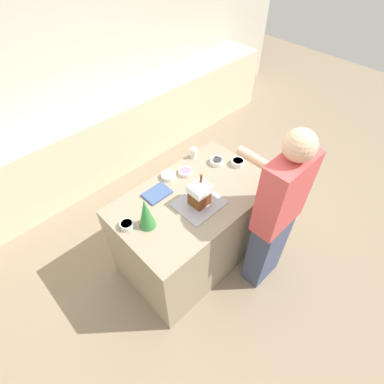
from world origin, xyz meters
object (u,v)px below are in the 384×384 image
(gingerbread_house, at_px, (199,194))
(decorative_tree, at_px, (146,213))
(cookbook, at_px, (157,193))
(candy_bowl_beside_tree, at_px, (168,176))
(candy_bowl_far_right, at_px, (237,162))
(candy_bowl_front_corner, at_px, (185,172))
(person, at_px, (276,216))
(candy_bowl_near_tray_right, at_px, (127,225))
(baking_tray, at_px, (199,203))
(candy_bowl_far_left, at_px, (217,161))
(mug, at_px, (194,153))

(gingerbread_house, relative_size, decorative_tree, 0.97)
(decorative_tree, xyz_separation_m, cookbook, (0.27, 0.21, -0.14))
(candy_bowl_beside_tree, height_order, candy_bowl_far_right, candy_bowl_far_right)
(decorative_tree, bearing_deg, candy_bowl_far_right, -1.01)
(candy_bowl_front_corner, bearing_deg, person, -77.00)
(candy_bowl_beside_tree, distance_m, person, 1.02)
(decorative_tree, relative_size, candy_bowl_near_tray_right, 2.65)
(baking_tray, bearing_deg, decorative_tree, 164.88)
(gingerbread_house, xyz_separation_m, cookbook, (-0.19, 0.33, -0.11))
(person, bearing_deg, candy_bowl_far_right, 68.68)
(baking_tray, distance_m, candy_bowl_beside_tree, 0.43)
(gingerbread_house, bearing_deg, cookbook, 119.60)
(gingerbread_house, bearing_deg, candy_bowl_far_right, 9.49)
(candy_bowl_beside_tree, bearing_deg, baking_tray, -92.64)
(candy_bowl_near_tray_right, bearing_deg, person, -38.04)
(candy_bowl_beside_tree, bearing_deg, cookbook, -156.36)
(baking_tray, distance_m, candy_bowl_near_tray_right, 0.63)
(baking_tray, bearing_deg, person, -54.61)
(candy_bowl_far_left, relative_size, candy_bowl_beside_tree, 1.02)
(baking_tray, relative_size, mug, 3.78)
(decorative_tree, xyz_separation_m, candy_bowl_beside_tree, (0.48, 0.30, -0.12))
(candy_bowl_far_left, relative_size, person, 0.08)
(baking_tray, height_order, candy_bowl_far_left, candy_bowl_far_left)
(candy_bowl_front_corner, distance_m, cookbook, 0.36)
(candy_bowl_beside_tree, relative_size, person, 0.07)
(cookbook, bearing_deg, baking_tray, -60.47)
(candy_bowl_near_tray_right, bearing_deg, candy_bowl_front_corner, 9.86)
(decorative_tree, relative_size, candy_bowl_beside_tree, 2.21)
(mug, bearing_deg, candy_bowl_beside_tree, -172.31)
(candy_bowl_front_corner, height_order, person, person)
(mug, bearing_deg, candy_bowl_front_corner, -151.59)
(candy_bowl_far_right, distance_m, person, 0.68)
(candy_bowl_beside_tree, bearing_deg, candy_bowl_far_right, -27.95)
(candy_bowl_beside_tree, bearing_deg, decorative_tree, -147.68)
(baking_tray, relative_size, candy_bowl_front_corner, 3.05)
(gingerbread_house, distance_m, decorative_tree, 0.48)
(cookbook, bearing_deg, mug, 13.67)
(candy_bowl_far_left, xyz_separation_m, mug, (-0.10, 0.22, 0.03))
(candy_bowl_far_right, relative_size, mug, 1.19)
(gingerbread_house, bearing_deg, mug, 50.35)
(decorative_tree, xyz_separation_m, candy_bowl_far_left, (0.95, 0.13, -0.12))
(gingerbread_house, relative_size, mug, 2.75)
(baking_tray, height_order, decorative_tree, decorative_tree)
(cookbook, xyz_separation_m, person, (0.57, -0.87, -0.03))
(gingerbread_house, xyz_separation_m, candy_bowl_near_tray_right, (-0.59, 0.22, -0.09))
(candy_bowl_beside_tree, relative_size, candy_bowl_front_corner, 1.03)
(baking_tray, relative_size, candy_bowl_beside_tree, 2.95)
(candy_bowl_beside_tree, bearing_deg, candy_bowl_near_tray_right, -161.61)
(candy_bowl_front_corner, relative_size, candy_bowl_far_right, 1.04)
(candy_bowl_far_right, bearing_deg, cookbook, 164.24)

